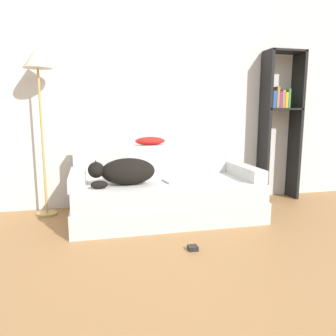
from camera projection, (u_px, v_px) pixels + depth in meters
name	position (u px, v px, depth m)	size (l,w,h in m)	color
ground_plane	(239.00, 332.00, 1.64)	(20.00, 20.00, 0.00)	#9E7042
wall_back	(150.00, 90.00, 3.80)	(7.96, 0.06, 2.70)	silver
couch	(166.00, 200.00, 3.40)	(1.90, 0.92, 0.39)	silver
couch_backrest	(158.00, 160.00, 3.72)	(1.86, 0.15, 0.33)	silver
couch_arm_left	(78.00, 179.00, 3.16)	(0.15, 0.73, 0.13)	silver
couch_arm_right	(244.00, 171.00, 3.55)	(0.15, 0.73, 0.13)	silver
dog	(125.00, 172.00, 3.16)	(0.64, 0.29, 0.26)	black
laptop	(178.00, 180.00, 3.35)	(0.32, 0.25, 0.02)	#B7B7BC
throw_pillow	(150.00, 141.00, 3.67)	(0.33, 0.17, 0.09)	red
bookshelf	(280.00, 117.00, 4.04)	(0.47, 0.26, 1.82)	black
floor_lamp	(38.00, 71.00, 3.27)	(0.29, 0.29, 1.73)	tan
power_adapter	(193.00, 248.00, 2.62)	(0.08, 0.08, 0.04)	black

